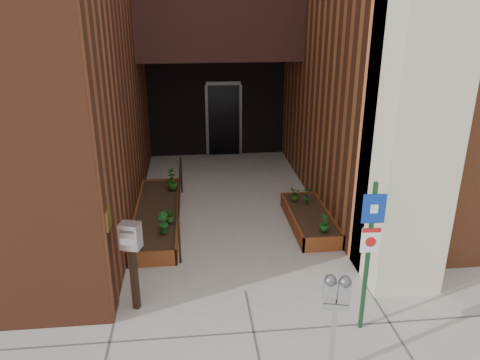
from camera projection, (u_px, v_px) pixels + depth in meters
name	position (u px, v px, depth m)	size (l,w,h in m)	color
ground	(245.00, 291.00, 7.54)	(80.00, 80.00, 0.00)	#9E9991
planter_left	(157.00, 216.00, 9.84)	(0.90, 3.60, 0.30)	brown
planter_right	(310.00, 220.00, 9.69)	(0.80, 2.20, 0.30)	brown
handrail	(180.00, 189.00, 9.63)	(0.04, 3.34, 0.90)	black
parking_meter	(336.00, 299.00, 5.48)	(0.33, 0.19, 1.44)	#959597
sign_post	(370.00, 243.00, 6.22)	(0.31, 0.08, 2.24)	#163D20
payment_dropbox	(132.00, 248.00, 6.78)	(0.33, 0.28, 1.43)	black
shrub_left_a	(170.00, 214.00, 9.19)	(0.29, 0.29, 0.33)	#265D1A
shrub_left_b	(163.00, 223.00, 8.74)	(0.22, 0.22, 0.40)	#1A5C1F
shrub_left_c	(172.00, 181.00, 10.75)	(0.23, 0.23, 0.41)	#1B5618
shrub_left_d	(171.00, 175.00, 11.23)	(0.17, 0.17, 0.33)	#195217
shrub_right_a	(325.00, 223.00, 8.81)	(0.19, 0.19, 0.33)	#175218
shrub_right_b	(307.00, 195.00, 10.05)	(0.19, 0.19, 0.37)	#18541C
shrub_right_c	(295.00, 194.00, 10.18)	(0.27, 0.27, 0.30)	#275719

